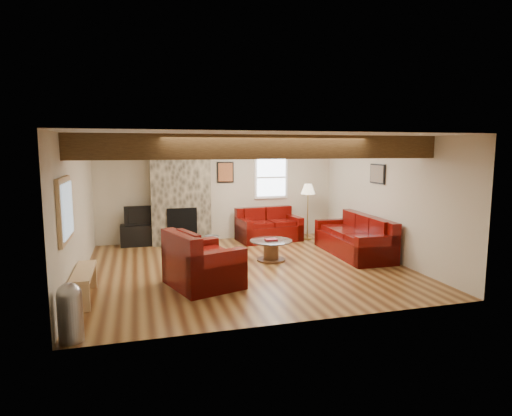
% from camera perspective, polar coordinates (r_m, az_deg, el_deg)
% --- Properties ---
extents(room, '(8.00, 8.00, 8.00)m').
position_cam_1_polar(room, '(8.12, -1.25, 0.61)').
color(room, '#5B3218').
rests_on(room, ground).
extents(floor, '(6.00, 6.00, 0.00)m').
position_cam_1_polar(floor, '(8.37, -1.22, -7.91)').
color(floor, '#5B3218').
rests_on(floor, ground).
extents(oak_beam, '(6.00, 0.36, 0.38)m').
position_cam_1_polar(oak_beam, '(6.85, 1.36, 8.14)').
color(oak_beam, '#352210').
rests_on(oak_beam, room).
extents(chimney_breast, '(1.40, 0.67, 2.50)m').
position_cam_1_polar(chimney_breast, '(10.40, -10.05, 1.92)').
color(chimney_breast, '#37332B').
rests_on(chimney_breast, floor).
extents(back_window, '(0.90, 0.08, 1.10)m').
position_cam_1_polar(back_window, '(11.06, 2.03, 4.11)').
color(back_window, white).
rests_on(back_window, room).
extents(hatch_window, '(0.08, 1.00, 0.90)m').
position_cam_1_polar(hatch_window, '(6.43, -24.07, -0.21)').
color(hatch_window, tan).
rests_on(hatch_window, room).
extents(ceiling_dome, '(0.40, 0.40, 0.18)m').
position_cam_1_polar(ceiling_dome, '(9.18, 2.82, 8.89)').
color(ceiling_dome, white).
rests_on(ceiling_dome, room).
extents(artwork_back, '(0.42, 0.06, 0.52)m').
position_cam_1_polar(artwork_back, '(10.75, -4.10, 4.78)').
color(artwork_back, black).
rests_on(artwork_back, room).
extents(artwork_right, '(0.06, 0.55, 0.42)m').
position_cam_1_polar(artwork_right, '(9.52, 15.85, 4.40)').
color(artwork_right, black).
rests_on(artwork_right, room).
extents(sofa_three, '(0.96, 2.20, 0.84)m').
position_cam_1_polar(sofa_three, '(9.50, 12.87, -3.59)').
color(sofa_three, '#420804').
rests_on(sofa_three, floor).
extents(loveseat, '(1.61, 1.04, 0.81)m').
position_cam_1_polar(loveseat, '(10.68, 1.73, -2.22)').
color(loveseat, '#420804').
rests_on(loveseat, floor).
extents(armchair_red, '(1.33, 1.42, 0.94)m').
position_cam_1_polar(armchair_red, '(7.23, -7.02, -6.68)').
color(armchair_red, '#420804').
rests_on(armchair_red, floor).
extents(coffee_table, '(0.87, 0.87, 0.46)m').
position_cam_1_polar(coffee_table, '(8.81, 2.02, -5.67)').
color(coffee_table, '#492D17').
rests_on(coffee_table, floor).
extents(tv_cabinet, '(1.00, 0.40, 0.50)m').
position_cam_1_polar(tv_cabinet, '(10.53, -14.91, -3.49)').
color(tv_cabinet, black).
rests_on(tv_cabinet, floor).
extents(television, '(0.80, 0.10, 0.46)m').
position_cam_1_polar(television, '(10.45, -15.00, -0.91)').
color(television, black).
rests_on(television, tv_cabinet).
extents(floor_lamp, '(0.36, 0.36, 1.41)m').
position_cam_1_polar(floor_lamp, '(10.83, 6.95, 2.12)').
color(floor_lamp, tan).
rests_on(floor_lamp, floor).
extents(pine_bench, '(0.28, 1.21, 0.45)m').
position_cam_1_polar(pine_bench, '(7.11, -21.93, -9.48)').
color(pine_bench, tan).
rests_on(pine_bench, floor).
extents(pedal_bin, '(0.33, 0.33, 0.72)m').
position_cam_1_polar(pedal_bin, '(5.65, -23.54, -12.64)').
color(pedal_bin, '#A7A7AC').
rests_on(pedal_bin, floor).
extents(coal_bucket, '(0.35, 0.35, 0.33)m').
position_cam_1_polar(coal_bucket, '(9.79, -5.88, -4.62)').
color(coal_bucket, slate).
rests_on(coal_bucket, floor).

